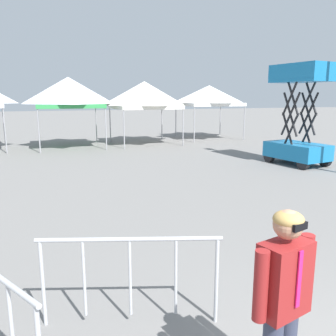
# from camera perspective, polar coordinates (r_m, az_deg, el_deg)

# --- Properties ---
(canopy_tent_behind_right) EXTENTS (3.37, 3.37, 3.62)m
(canopy_tent_behind_right) POSITION_cam_1_polar(r_m,az_deg,el_deg) (19.06, -15.92, 11.79)
(canopy_tent_behind_right) COLOR #9E9EA3
(canopy_tent_behind_right) RESTS_ON ground
(canopy_tent_behind_left) EXTENTS (3.47, 3.47, 3.46)m
(canopy_tent_behind_left) POSITION_cam_1_polar(r_m,az_deg,el_deg) (19.92, -3.85, 11.80)
(canopy_tent_behind_left) COLOR #9E9EA3
(canopy_tent_behind_left) RESTS_ON ground
(canopy_tent_center) EXTENTS (3.64, 3.64, 3.32)m
(canopy_tent_center) POSITION_cam_1_polar(r_m,az_deg,el_deg) (22.57, 6.73, 11.66)
(canopy_tent_center) COLOR #9E9EA3
(canopy_tent_center) RESTS_ON ground
(scissor_lift) EXTENTS (1.67, 2.45, 3.83)m
(scissor_lift) POSITION_cam_1_polar(r_m,az_deg,el_deg) (14.55, 20.48, 5.12)
(scissor_lift) COLOR black
(scissor_lift) RESTS_ON ground
(person_foreground) EXTENTS (0.64, 0.33, 1.78)m
(person_foreground) POSITION_cam_1_polar(r_m,az_deg,el_deg) (3.10, 18.24, -19.75)
(person_foreground) COLOR #33384C
(person_foreground) RESTS_ON ground
(crowd_barrier_mid_lot) EXTENTS (2.00, 0.75, 1.08)m
(crowd_barrier_mid_lot) POSITION_cam_1_polar(r_m,az_deg,el_deg) (4.14, -6.26, -15.30)
(crowd_barrier_mid_lot) COLOR #B7BABF
(crowd_barrier_mid_lot) RESTS_ON ground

